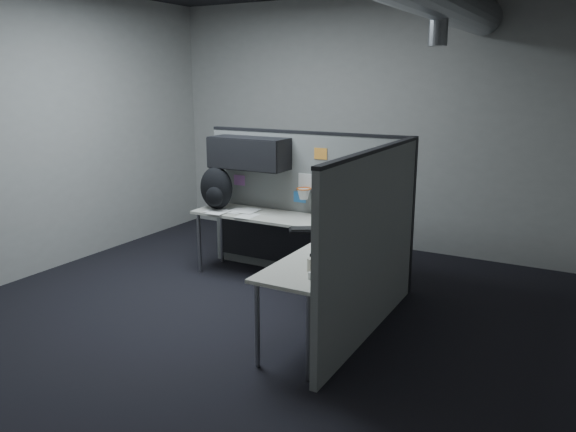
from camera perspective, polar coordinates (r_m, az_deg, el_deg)
The scene contains 12 objects.
room at distance 4.66m, azimuth 1.75°, elevation 12.72°, with size 5.62×5.62×3.22m.
partition_back at distance 6.24m, azimuth 0.21°, elevation 2.85°, with size 2.44×0.42×1.63m.
partition_right at distance 4.83m, azimuth 8.55°, elevation -2.76°, with size 0.07×2.23×1.63m.
desk at distance 5.69m, azimuth 1.18°, elevation -2.22°, with size 2.31×2.11×0.73m.
monitor at distance 5.61m, azimuth 7.85°, elevation 1.02°, with size 0.50×0.50×0.43m.
keyboard at distance 5.46m, azimuth 2.64°, elevation -1.42°, with size 0.50×0.40×0.04m.
mouse at distance 5.02m, azimuth 4.47°, elevation -2.85°, with size 0.31×0.31×0.05m.
phone at distance 4.57m, azimuth 3.50°, elevation -4.32°, with size 0.20×0.22×0.10m.
bottles at distance 4.22m, azimuth 2.97°, elevation -5.96°, with size 0.12×0.14×0.07m.
cup at distance 4.35m, azimuth 2.44°, elevation -4.98°, with size 0.08×0.08×0.11m, color beige.
papers at distance 6.27m, azimuth -5.58°, elevation 0.41°, with size 0.64×0.48×0.01m.
backpack at distance 6.41m, azimuth -7.30°, elevation 2.76°, with size 0.43×0.39×0.49m.
Camera 1 is at (2.68, -4.14, 2.19)m, focal length 35.00 mm.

